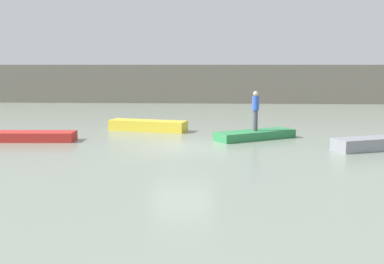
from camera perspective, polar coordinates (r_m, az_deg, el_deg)
The scene contains 7 objects.
ground_plane at distance 19.86m, azimuth -1.17°, elevation -1.83°, with size 120.00×120.00×0.00m, color gray.
embankment_wall at distance 42.33m, azimuth 1.26°, elevation 5.64°, with size 80.00×1.20×3.29m, color #666056.
rowboat_red at distance 22.60m, azimuth -17.93°, elevation -0.49°, with size 3.52×1.15×0.41m, color red.
rowboat_yellow at distance 24.87m, azimuth -5.19°, elevation 0.75°, with size 3.97×1.02×0.53m, color gold.
rowboat_green at distance 22.25m, azimuth 7.38°, elevation -0.34°, with size 3.83×1.13×0.38m, color #2D7F47.
rowboat_grey at distance 20.58m, azimuth 20.30°, elevation -1.29°, with size 3.20×1.02×0.49m, color gray.
person_blue_shirt at distance 22.11m, azimuth 7.43°, elevation 2.71°, with size 0.32×0.32×1.79m.
Camera 1 is at (1.55, -19.51, 3.39)m, focal length 45.60 mm.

